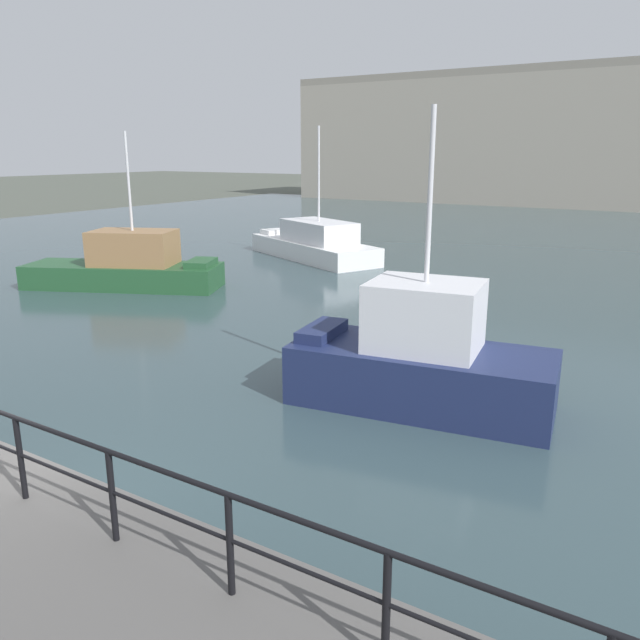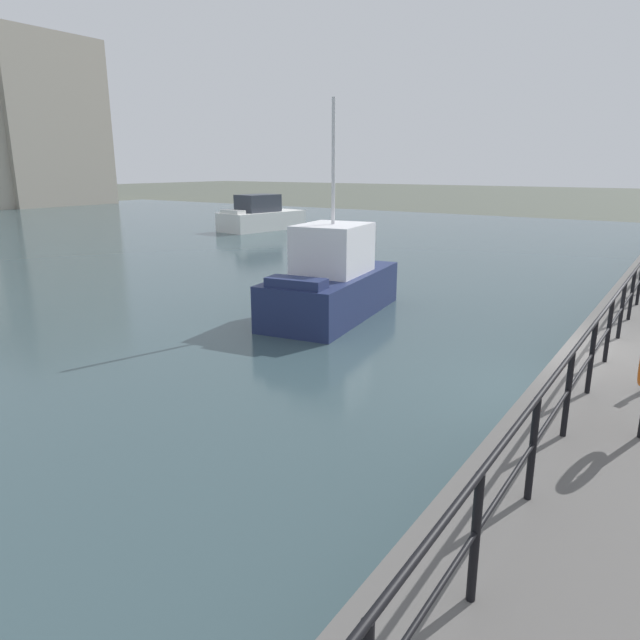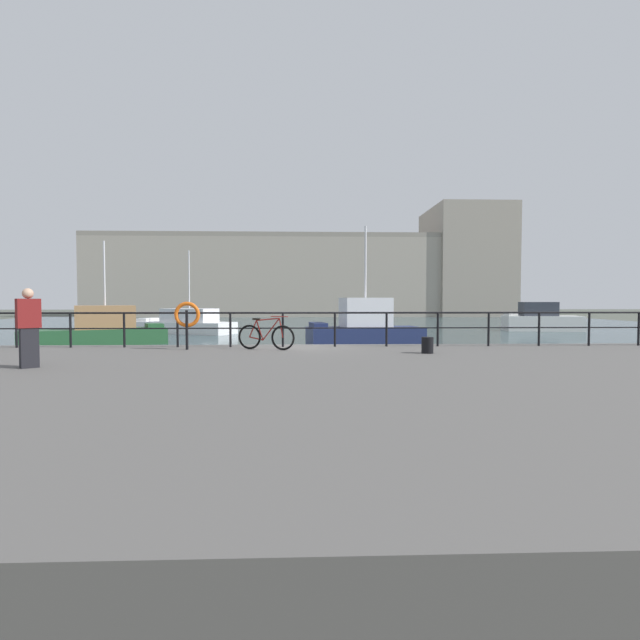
{
  "view_description": "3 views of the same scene",
  "coord_description": "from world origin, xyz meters",
  "views": [
    {
      "loc": [
        7.74,
        -4.64,
        5.14
      ],
      "look_at": [
        -0.04,
        7.81,
        1.2
      ],
      "focal_mm": 35.37,
      "sensor_mm": 36.0,
      "label": 1
    },
    {
      "loc": [
        -10.54,
        -1.8,
        4.19
      ],
      "look_at": [
        -1.43,
        4.3,
        1.24
      ],
      "focal_mm": 32.03,
      "sensor_mm": 36.0,
      "label": 2
    },
    {
      "loc": [
        0.09,
        -15.63,
        2.5
      ],
      "look_at": [
        0.93,
        7.2,
        1.58
      ],
      "focal_mm": 27.05,
      "sensor_mm": 36.0,
      "label": 3
    }
  ],
  "objects": [
    {
      "name": "moored_blue_motorboat",
      "position": [
        -11.29,
        11.8,
        0.84
      ],
      "size": [
        7.72,
        5.14,
        5.85
      ],
      "rotation": [
        0.0,
        0.0,
        0.43
      ],
      "color": "#23512D",
      "rests_on": "water_basin"
    },
    {
      "name": "water_basin",
      "position": [
        0.0,
        30.2,
        0.01
      ],
      "size": [
        80.0,
        60.0,
        0.01
      ],
      "primitive_type": "cube",
      "color": "#33474C",
      "rests_on": "ground_plane"
    },
    {
      "name": "moored_cabin_cruiser",
      "position": [
        3.0,
        6.85,
        0.99
      ],
      "size": [
        5.56,
        2.94,
        5.97
      ],
      "rotation": [
        0.0,
        0.0,
        3.29
      ],
      "color": "navy",
      "rests_on": "water_basin"
    },
    {
      "name": "moored_green_narrowboat",
      "position": [
        -8.84,
        21.35,
        0.75
      ],
      "size": [
        8.33,
        5.68,
        6.28
      ],
      "rotation": [
        0.0,
        0.0,
        2.71
      ],
      "color": "white",
      "rests_on": "water_basin"
    },
    {
      "name": "ground_plane",
      "position": [
        0.0,
        0.0,
        0.0
      ],
      "size": [
        240.0,
        240.0,
        0.0
      ],
      "primitive_type": "plane",
      "color": "#4C5147"
    }
  ]
}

